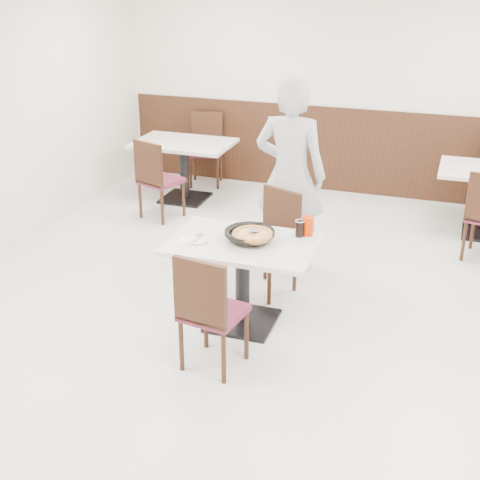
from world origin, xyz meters
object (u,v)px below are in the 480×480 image
(red_cup, at_px, (308,226))
(pizza_pan, at_px, (250,236))
(chair_far, at_px, (268,244))
(bg_table_left, at_px, (184,171))
(bg_chair_left_near, at_px, (161,179))
(bg_chair_left_far, at_px, (206,150))
(diner_person, at_px, (290,175))
(main_table, at_px, (243,283))
(side_plate, at_px, (197,240))
(cola_glass, at_px, (300,229))
(chair_near, at_px, (214,310))
(pizza, at_px, (252,236))

(red_cup, bearing_deg, pizza_pan, -147.35)
(chair_far, height_order, bg_table_left, chair_far)
(pizza_pan, relative_size, bg_chair_left_near, 0.39)
(red_cup, relative_size, bg_chair_left_far, 0.17)
(diner_person, bearing_deg, main_table, 87.20)
(main_table, relative_size, red_cup, 7.50)
(side_plate, distance_m, red_cup, 0.92)
(cola_glass, xyz_separation_m, diner_person, (-0.34, 0.97, 0.13))
(side_plate, distance_m, diner_person, 1.42)
(chair_near, relative_size, side_plate, 5.50)
(chair_near, bearing_deg, bg_chair_left_near, 130.99)
(side_plate, relative_size, bg_chair_left_near, 0.18)
(cola_glass, bearing_deg, bg_chair_left_near, 139.64)
(main_table, bearing_deg, diner_person, 86.78)
(main_table, height_order, diner_person, diner_person)
(side_plate, relative_size, bg_chair_left_far, 0.18)
(chair_near, height_order, pizza_pan, chair_near)
(bg_chair_left_near, bearing_deg, main_table, -30.57)
(pizza_pan, bearing_deg, chair_near, -93.96)
(pizza, xyz_separation_m, bg_chair_left_far, (-1.72, 3.34, -0.34))
(chair_far, bearing_deg, pizza_pan, 115.68)
(main_table, relative_size, chair_far, 1.26)
(diner_person, relative_size, bg_chair_left_far, 1.99)
(pizza, xyz_separation_m, cola_glass, (0.32, 0.26, 0.00))
(chair_near, relative_size, bg_chair_left_far, 1.00)
(pizza, bearing_deg, red_cup, 38.66)
(bg_table_left, bearing_deg, chair_near, -63.51)
(chair_near, bearing_deg, diner_person, 96.90)
(pizza_pan, bearing_deg, cola_glass, 31.35)
(bg_chair_left_near, bearing_deg, pizza, -29.20)
(diner_person, distance_m, bg_table_left, 2.35)
(cola_glass, bearing_deg, main_table, -147.66)
(chair_near, relative_size, pizza_pan, 2.59)
(main_table, bearing_deg, bg_chair_left_near, 129.62)
(chair_near, height_order, chair_far, same)
(cola_glass, relative_size, diner_person, 0.07)
(side_plate, bearing_deg, pizza_pan, 21.00)
(pizza, xyz_separation_m, bg_table_left, (-1.76, 2.70, -0.44))
(chair_far, distance_m, cola_glass, 0.62)
(pizza_pan, height_order, red_cup, red_cup)
(red_cup, bearing_deg, bg_table_left, 131.83)
(bg_table_left, relative_size, bg_chair_left_far, 1.26)
(pizza_pan, bearing_deg, chair_far, 91.41)
(diner_person, bearing_deg, chair_far, 87.01)
(cola_glass, bearing_deg, chair_far, 136.06)
(main_table, relative_size, bg_table_left, 1.00)
(main_table, bearing_deg, chair_far, 86.97)
(chair_far, bearing_deg, pizza, 118.93)
(cola_glass, height_order, diner_person, diner_person)
(main_table, relative_size, pizza_pan, 3.27)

